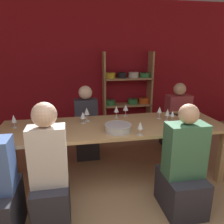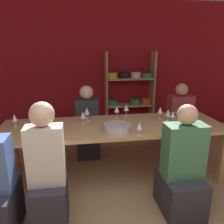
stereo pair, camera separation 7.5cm
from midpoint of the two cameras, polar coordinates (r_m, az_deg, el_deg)
The scene contains 20 objects.
wall_back_red at distance 4.67m, azimuth -3.66°, elevation 11.35°, with size 8.80×0.06×2.70m.
shelf_unit at distance 4.69m, azimuth 5.09°, elevation 3.25°, with size 1.03×0.30×1.69m.
dining_table at distance 2.91m, azimuth 1.06°, elevation -4.87°, with size 2.93×0.91×0.77m.
mixing_bowl at distance 2.65m, azimuth 2.21°, elevation -4.08°, with size 0.33×0.33×0.09m.
wine_bottle_green at distance 2.61m, azimuth -15.30°, elevation -3.11°, with size 0.08×0.08×0.33m.
wine_glass_empty_a at distance 3.18m, azimuth 13.14°, elevation 0.42°, with size 0.07×0.07×0.17m.
wine_glass_red_a at distance 3.11m, azimuth 15.10°, elevation -0.28°, with size 0.07×0.07×0.17m.
wine_glass_empty_b at distance 2.96m, azimuth -6.89°, elevation -0.82°, with size 0.08×0.08×0.15m.
wine_glass_white_a at distance 3.06m, azimuth 16.30°, elevation -0.68°, with size 0.07×0.07×0.16m.
wine_glass_empty_c at distance 3.04m, azimuth -23.48°, elevation -1.43°, with size 0.07×0.07×0.17m.
wine_glass_red_b at distance 3.24m, azimuth 4.41°, elevation 1.09°, with size 0.08×0.08×0.18m.
wine_glass_empty_d at distance 3.27m, azimuth 20.08°, elevation 0.30°, with size 0.07×0.07×0.17m.
wine_glass_red_c at distance 3.15m, azimuth 1.94°, elevation 0.67°, with size 0.07×0.07×0.18m.
wine_glass_white_b at distance 2.53m, azimuth 7.98°, elevation -3.70°, with size 0.07×0.07×0.16m.
wine_glass_red_d at distance 3.03m, azimuth -5.86°, elevation 0.16°, with size 0.08×0.08×0.19m.
cell_phone at distance 3.46m, azimuth 16.73°, elevation -0.65°, with size 0.15×0.16×0.01m.
person_near_a at distance 2.56m, azimuth 18.52°, elevation -15.20°, with size 0.42×0.52×1.22m.
person_far_a at distance 3.65m, azimuth -5.80°, elevation -4.67°, with size 0.37×0.46×1.19m.
person_far_b at distance 4.08m, azimuth 17.48°, elevation -3.33°, with size 0.42×0.52×1.18m.
person_near_c at distance 2.30m, azimuth -15.41°, elevation -17.12°, with size 0.34×0.43×1.30m.
Camera 2 is at (-0.40, -0.81, 1.74)m, focal length 35.00 mm.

